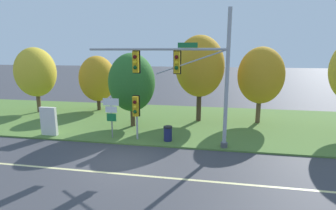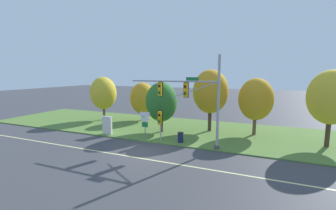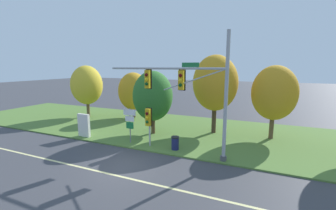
{
  "view_description": "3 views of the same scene",
  "coord_description": "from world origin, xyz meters",
  "px_view_note": "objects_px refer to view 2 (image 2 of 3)",
  "views": [
    {
      "loc": [
        4.69,
        -11.94,
        5.67
      ],
      "look_at": [
        1.91,
        3.5,
        2.38
      ],
      "focal_mm": 28.0,
      "sensor_mm": 36.0,
      "label": 1
    },
    {
      "loc": [
        8.52,
        -15.48,
        6.42
      ],
      "look_at": [
        0.57,
        3.67,
        3.47
      ],
      "focal_mm": 24.0,
      "sensor_mm": 36.0,
      "label": 2
    },
    {
      "loc": [
        7.46,
        -10.47,
        5.88
      ],
      "look_at": [
        1.09,
        4.1,
        3.1
      ],
      "focal_mm": 24.0,
      "sensor_mm": 36.0,
      "label": 3
    }
  ],
  "objects_px": {
    "route_sign_post": "(145,121)",
    "traffic_signal_mast": "(193,96)",
    "tree_behind_signpost": "(161,102)",
    "tree_right_far": "(331,97)",
    "info_kiosk": "(107,125)",
    "tree_left_of_mast": "(143,98)",
    "tree_tall_centre": "(256,99)",
    "trash_bin": "(181,137)",
    "tree_nearest_road": "(103,93)",
    "pedestrian_signal_near_kerb": "(160,119)",
    "tree_mid_verge": "(210,92)"
  },
  "relations": [
    {
      "from": "pedestrian_signal_near_kerb",
      "to": "info_kiosk",
      "type": "relative_size",
      "value": 1.5
    },
    {
      "from": "tree_behind_signpost",
      "to": "tree_tall_centre",
      "type": "height_order",
      "value": "tree_tall_centre"
    },
    {
      "from": "route_sign_post",
      "to": "tree_right_far",
      "type": "xyz_separation_m",
      "value": [
        15.79,
        3.71,
        2.57
      ]
    },
    {
      "from": "pedestrian_signal_near_kerb",
      "to": "tree_tall_centre",
      "type": "distance_m",
      "value": 10.04
    },
    {
      "from": "pedestrian_signal_near_kerb",
      "to": "trash_bin",
      "type": "distance_m",
      "value": 2.52
    },
    {
      "from": "tree_mid_verge",
      "to": "tree_right_far",
      "type": "xyz_separation_m",
      "value": [
        10.54,
        -1.48,
        -0.03
      ]
    },
    {
      "from": "traffic_signal_mast",
      "to": "tree_right_far",
      "type": "distance_m",
      "value": 11.66
    },
    {
      "from": "tree_left_of_mast",
      "to": "info_kiosk",
      "type": "xyz_separation_m",
      "value": [
        -0.0,
        -7.66,
        -2.03
      ]
    },
    {
      "from": "pedestrian_signal_near_kerb",
      "to": "tree_right_far",
      "type": "distance_m",
      "value": 14.8
    },
    {
      "from": "tree_left_of_mast",
      "to": "tree_behind_signpost",
      "type": "bearing_deg",
      "value": -43.54
    },
    {
      "from": "traffic_signal_mast",
      "to": "tree_tall_centre",
      "type": "relative_size",
      "value": 1.41
    },
    {
      "from": "route_sign_post",
      "to": "trash_bin",
      "type": "relative_size",
      "value": 2.84
    },
    {
      "from": "tree_behind_signpost",
      "to": "tree_right_far",
      "type": "relative_size",
      "value": 0.81
    },
    {
      "from": "tree_nearest_road",
      "to": "tree_right_far",
      "type": "xyz_separation_m",
      "value": [
        25.2,
        -1.99,
        0.67
      ]
    },
    {
      "from": "traffic_signal_mast",
      "to": "tree_tall_centre",
      "type": "distance_m",
      "value": 7.75
    },
    {
      "from": "tree_right_far",
      "to": "info_kiosk",
      "type": "xyz_separation_m",
      "value": [
        -20.12,
        -3.96,
        -3.36
      ]
    },
    {
      "from": "tree_mid_verge",
      "to": "tree_tall_centre",
      "type": "relative_size",
      "value": 1.15
    },
    {
      "from": "pedestrian_signal_near_kerb",
      "to": "tree_nearest_road",
      "type": "relative_size",
      "value": 0.49
    },
    {
      "from": "route_sign_post",
      "to": "trash_bin",
      "type": "height_order",
      "value": "route_sign_post"
    },
    {
      "from": "tree_tall_centre",
      "to": "trash_bin",
      "type": "height_order",
      "value": "tree_tall_centre"
    },
    {
      "from": "tree_mid_verge",
      "to": "tree_right_far",
      "type": "height_order",
      "value": "tree_mid_verge"
    },
    {
      "from": "traffic_signal_mast",
      "to": "tree_mid_verge",
      "type": "bearing_deg",
      "value": 86.78
    },
    {
      "from": "tree_right_far",
      "to": "trash_bin",
      "type": "height_order",
      "value": "tree_right_far"
    },
    {
      "from": "route_sign_post",
      "to": "tree_left_of_mast",
      "type": "relative_size",
      "value": 0.52
    },
    {
      "from": "traffic_signal_mast",
      "to": "trash_bin",
      "type": "distance_m",
      "value": 4.17
    },
    {
      "from": "pedestrian_signal_near_kerb",
      "to": "tree_left_of_mast",
      "type": "relative_size",
      "value": 0.56
    },
    {
      "from": "pedestrian_signal_near_kerb",
      "to": "tree_behind_signpost",
      "type": "xyz_separation_m",
      "value": [
        -1.2,
        3.02,
        1.23
      ]
    },
    {
      "from": "traffic_signal_mast",
      "to": "pedestrian_signal_near_kerb",
      "type": "distance_m",
      "value": 4.02
    },
    {
      "from": "traffic_signal_mast",
      "to": "pedestrian_signal_near_kerb",
      "type": "height_order",
      "value": "traffic_signal_mast"
    },
    {
      "from": "info_kiosk",
      "to": "tree_behind_signpost",
      "type": "bearing_deg",
      "value": 32.58
    },
    {
      "from": "traffic_signal_mast",
      "to": "route_sign_post",
      "type": "distance_m",
      "value": 5.63
    },
    {
      "from": "tree_behind_signpost",
      "to": "info_kiosk",
      "type": "relative_size",
      "value": 2.84
    },
    {
      "from": "tree_mid_verge",
      "to": "tree_right_far",
      "type": "bearing_deg",
      "value": -7.99
    },
    {
      "from": "tree_tall_centre",
      "to": "info_kiosk",
      "type": "bearing_deg",
      "value": -158.18
    },
    {
      "from": "tree_left_of_mast",
      "to": "info_kiosk",
      "type": "distance_m",
      "value": 7.92
    },
    {
      "from": "tree_behind_signpost",
      "to": "tree_right_far",
      "type": "bearing_deg",
      "value": 3.29
    },
    {
      "from": "tree_nearest_road",
      "to": "tree_behind_signpost",
      "type": "height_order",
      "value": "tree_nearest_road"
    },
    {
      "from": "info_kiosk",
      "to": "trash_bin",
      "type": "bearing_deg",
      "value": 2.04
    },
    {
      "from": "tree_nearest_road",
      "to": "tree_right_far",
      "type": "height_order",
      "value": "tree_right_far"
    },
    {
      "from": "route_sign_post",
      "to": "tree_behind_signpost",
      "type": "height_order",
      "value": "tree_behind_signpost"
    },
    {
      "from": "route_sign_post",
      "to": "tree_left_of_mast",
      "type": "distance_m",
      "value": 8.67
    },
    {
      "from": "tree_nearest_road",
      "to": "tree_right_far",
      "type": "bearing_deg",
      "value": -4.51
    },
    {
      "from": "pedestrian_signal_near_kerb",
      "to": "traffic_signal_mast",
      "type": "bearing_deg",
      "value": -5.84
    },
    {
      "from": "tree_mid_verge",
      "to": "tree_nearest_road",
      "type": "bearing_deg",
      "value": 178.01
    },
    {
      "from": "info_kiosk",
      "to": "tree_tall_centre",
      "type": "bearing_deg",
      "value": 21.82
    },
    {
      "from": "route_sign_post",
      "to": "tree_tall_centre",
      "type": "distance_m",
      "value": 11.42
    },
    {
      "from": "tree_tall_centre",
      "to": "trash_bin",
      "type": "bearing_deg",
      "value": -138.9
    },
    {
      "from": "tree_tall_centre",
      "to": "trash_bin",
      "type": "relative_size",
      "value": 6.29
    },
    {
      "from": "traffic_signal_mast",
      "to": "tree_left_of_mast",
      "type": "relative_size",
      "value": 1.62
    },
    {
      "from": "route_sign_post",
      "to": "traffic_signal_mast",
      "type": "bearing_deg",
      "value": -6.01
    }
  ]
}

